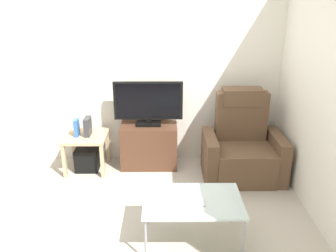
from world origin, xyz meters
The scene contains 12 objects.
ground_plane centered at (0.00, 0.00, 0.00)m, with size 6.40×6.40×0.00m, color #B2A899.
wall_back centered at (0.00, 1.13, 1.30)m, with size 6.40×0.06×2.60m, color silver.
wall_side centered at (1.88, 0.00, 1.30)m, with size 0.06×4.48×2.60m, color silver.
tv_stand centered at (0.11, 0.86, 0.29)m, with size 0.74×0.42×0.58m.
television centered at (0.11, 0.88, 0.88)m, with size 0.88×0.20×0.58m.
recliner_armchair centered at (1.30, 0.59, 0.37)m, with size 0.98×0.78×1.08m.
side_table centered at (-0.70, 0.75, 0.40)m, with size 0.54×0.54×0.48m.
subwoofer_box centered at (-0.70, 0.75, 0.15)m, with size 0.30×0.30×0.30m, color black.
book_upright centered at (-0.80, 0.73, 0.59)m, with size 0.05×0.13×0.22m, color #3366B2.
game_console centered at (-0.66, 0.76, 0.60)m, with size 0.07×0.20×0.23m, color #333338.
coffee_table centered at (0.58, -0.70, 0.41)m, with size 0.90×0.60×0.44m.
cell_phone centered at (0.65, -0.73, 0.44)m, with size 0.07×0.15×0.01m, color #B7B7BC.
Camera 1 is at (0.33, -3.43, 2.19)m, focal length 37.50 mm.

